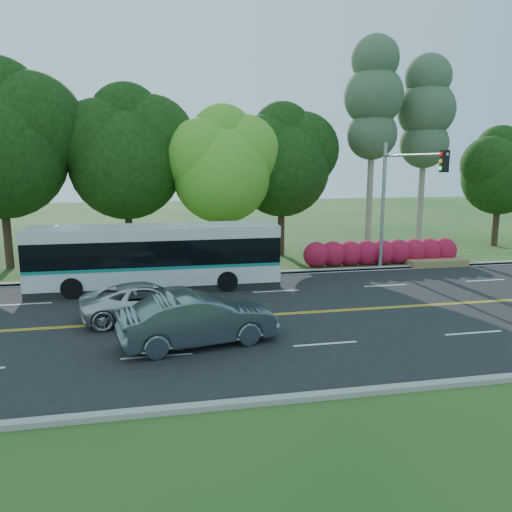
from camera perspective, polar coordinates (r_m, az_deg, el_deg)
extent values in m
plane|color=#204416|center=(20.29, 6.01, -6.47)|extent=(120.00, 120.00, 0.00)
cube|color=black|center=(20.29, 6.01, -6.44)|extent=(60.00, 14.00, 0.02)
cube|color=#9D968D|center=(26.95, 1.51, -1.93)|extent=(60.00, 0.30, 0.15)
cube|color=#9D968D|center=(14.06, 14.95, -14.50)|extent=(60.00, 0.30, 0.15)
cube|color=#204416|center=(28.72, 0.69, -1.18)|extent=(60.00, 4.00, 0.10)
cube|color=gold|center=(20.21, 6.08, -6.48)|extent=(57.00, 0.10, 0.00)
cube|color=gold|center=(20.36, 5.94, -6.35)|extent=(57.00, 0.10, 0.00)
cube|color=silver|center=(16.13, -11.25, -11.17)|extent=(2.20, 0.12, 0.00)
cube|color=silver|center=(16.99, 7.92, -9.90)|extent=(2.20, 0.12, 0.00)
cube|color=silver|center=(19.44, 23.58, -8.05)|extent=(2.20, 0.12, 0.00)
cube|color=silver|center=(23.47, -24.92, -5.00)|extent=(2.20, 0.12, 0.00)
cube|color=silver|center=(22.78, -11.32, -4.64)|extent=(2.20, 0.12, 0.00)
cube|color=silver|center=(23.40, 2.29, -4.03)|extent=(2.20, 0.12, 0.00)
cube|color=silver|center=(25.23, 14.55, -3.28)|extent=(2.20, 0.12, 0.00)
cube|color=silver|center=(28.04, 24.73, -2.54)|extent=(2.20, 0.12, 0.00)
cube|color=silver|center=(26.68, 1.65, -2.18)|extent=(57.00, 0.12, 0.00)
cube|color=silver|center=(14.32, 14.40, -14.21)|extent=(57.00, 0.12, 0.00)
cylinder|color=#332316|center=(30.86, -26.53, 2.15)|extent=(0.44, 0.44, 3.96)
sphere|color=black|center=(30.60, -27.25, 10.50)|extent=(7.20, 7.20, 7.20)
sphere|color=black|center=(30.56, -24.33, 13.45)|extent=(5.76, 5.76, 5.76)
cylinder|color=#332316|center=(30.82, -14.28, 2.60)|extent=(0.44, 0.44, 3.60)
sphere|color=black|center=(30.53, -14.64, 10.26)|extent=(6.60, 6.60, 6.60)
sphere|color=black|center=(30.81, -11.91, 12.83)|extent=(5.28, 5.28, 5.28)
sphere|color=black|center=(30.45, -17.31, 12.30)|extent=(4.95, 4.95, 4.95)
sphere|color=black|center=(31.02, -14.63, 14.84)|extent=(4.29, 4.29, 4.29)
cylinder|color=#332316|center=(30.06, -3.83, 2.37)|extent=(0.44, 0.44, 3.24)
sphere|color=green|center=(29.75, -3.92, 9.34)|extent=(5.80, 5.80, 5.80)
sphere|color=green|center=(30.23, -1.52, 11.58)|extent=(4.64, 4.64, 4.64)
sphere|color=green|center=(29.41, -6.18, 11.27)|extent=(4.35, 4.35, 4.35)
sphere|color=green|center=(30.18, -3.88, 13.49)|extent=(3.77, 3.77, 3.77)
cylinder|color=#332316|center=(32.25, 2.89, 3.11)|extent=(0.44, 0.44, 3.42)
sphere|color=black|center=(31.97, 2.95, 9.89)|extent=(6.00, 6.00, 6.00)
sphere|color=black|center=(32.62, 5.19, 11.99)|extent=(4.80, 4.80, 4.80)
sphere|color=black|center=(31.50, 0.90, 11.80)|extent=(4.50, 4.50, 4.50)
sphere|color=black|center=(32.43, 2.99, 13.88)|extent=(3.90, 3.90, 3.90)
cylinder|color=gray|center=(33.96, 12.92, 8.64)|extent=(0.40, 0.40, 9.80)
sphere|color=#405A38|center=(33.99, 13.12, 13.36)|extent=(3.23, 3.23, 3.23)
sphere|color=#405A38|center=(34.19, 13.30, 17.35)|extent=(3.80, 3.80, 3.80)
sphere|color=#405A38|center=(34.53, 13.47, 21.03)|extent=(3.04, 3.04, 3.04)
cylinder|color=gray|center=(36.22, 18.41, 7.93)|extent=(0.40, 0.40, 9.10)
sphere|color=#405A38|center=(36.21, 18.66, 12.04)|extent=(3.23, 3.23, 3.23)
sphere|color=#405A38|center=(36.35, 18.87, 15.51)|extent=(3.80, 3.80, 3.80)
sphere|color=#405A38|center=(36.60, 19.08, 18.75)|extent=(3.04, 3.04, 3.04)
cylinder|color=#332316|center=(39.75, 25.71, 3.24)|extent=(0.44, 0.44, 3.06)
sphere|color=black|center=(39.52, 26.10, 8.06)|extent=(5.20, 5.20, 5.20)
sphere|color=black|center=(38.72, 25.15, 9.45)|extent=(3.90, 3.90, 3.90)
sphere|color=black|center=(39.89, 26.10, 10.89)|extent=(3.38, 3.38, 3.38)
sphere|color=#A90E41|center=(28.60, 6.92, 0.12)|extent=(1.50, 1.50, 1.50)
sphere|color=#A90E41|center=(28.92, 8.80, 0.19)|extent=(1.50, 1.50, 1.50)
sphere|color=#A90E41|center=(29.28, 10.64, 0.26)|extent=(1.50, 1.50, 1.50)
sphere|color=#A90E41|center=(29.67, 12.43, 0.32)|extent=(1.50, 1.50, 1.50)
sphere|color=#A90E41|center=(30.08, 14.18, 0.39)|extent=(1.50, 1.50, 1.50)
sphere|color=#A90E41|center=(30.52, 15.88, 0.45)|extent=(1.50, 1.50, 1.50)
sphere|color=#A90E41|center=(30.99, 17.52, 0.51)|extent=(1.50, 1.50, 1.50)
sphere|color=#A90E41|center=(31.48, 19.12, 0.57)|extent=(1.50, 1.50, 1.50)
sphere|color=#A90E41|center=(31.99, 20.67, 0.63)|extent=(1.50, 1.50, 1.50)
cube|color=olive|center=(30.90, 19.80, -0.69)|extent=(3.50, 1.40, 0.40)
cylinder|color=gray|center=(28.70, 14.29, 5.44)|extent=(0.20, 0.20, 7.00)
cylinder|color=gray|center=(25.92, 17.47, 10.95)|extent=(0.14, 6.00, 0.14)
cube|color=black|center=(23.49, 20.74, 10.10)|extent=(0.32, 0.28, 0.95)
sphere|color=red|center=(23.41, 20.43, 10.85)|extent=(0.18, 0.18, 0.18)
sphere|color=yellow|center=(23.41, 20.38, 10.12)|extent=(0.18, 0.18, 0.18)
sphere|color=#19D833|center=(23.41, 20.33, 9.39)|extent=(0.18, 0.18, 0.18)
cube|color=silver|center=(24.17, -11.28, -1.78)|extent=(11.52, 2.50, 0.95)
cube|color=black|center=(23.96, -11.37, 0.72)|extent=(11.47, 2.54, 1.19)
cube|color=silver|center=(23.83, -11.44, 2.76)|extent=(11.52, 2.50, 0.54)
cube|color=#0D7869|center=(24.08, -11.31, -0.81)|extent=(11.47, 2.55, 0.13)
cube|color=black|center=(24.67, -24.79, 0.43)|extent=(0.07, 2.25, 1.64)
cube|color=#19E54C|center=(24.53, -24.93, 2.55)|extent=(0.06, 1.47, 0.21)
cube|color=black|center=(24.31, -11.22, -3.26)|extent=(11.52, 2.40, 0.34)
cylinder|color=black|center=(23.45, -20.30, -3.47)|extent=(0.96, 0.27, 0.96)
cylinder|color=black|center=(25.65, -19.50, -2.23)|extent=(0.96, 0.27, 0.96)
cylinder|color=black|center=(23.32, -3.30, -2.88)|extent=(0.96, 0.27, 0.96)
cylinder|color=black|center=(25.53, -4.00, -1.69)|extent=(0.96, 0.27, 0.96)
imported|color=#556266|center=(16.66, -6.61, -7.19)|extent=(5.44, 2.80, 1.71)
imported|color=silver|center=(19.71, -12.31, -5.03)|extent=(5.26, 3.06, 1.38)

